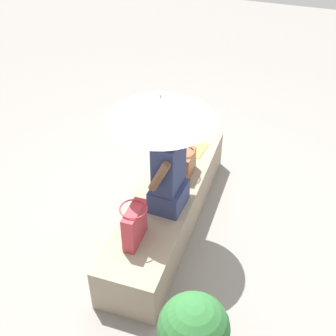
# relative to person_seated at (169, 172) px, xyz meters

# --- Properties ---
(ground_plane) EXTENTS (14.00, 14.00, 0.00)m
(ground_plane) POSITION_rel_person_seated_xyz_m (0.18, 0.07, -0.82)
(ground_plane) COLOR gray
(stone_bench) EXTENTS (2.26, 0.55, 0.43)m
(stone_bench) POSITION_rel_person_seated_xyz_m (0.18, 0.07, -0.60)
(stone_bench) COLOR gray
(stone_bench) RESTS_ON ground
(person_seated) EXTENTS (0.48, 0.30, 0.90)m
(person_seated) POSITION_rel_person_seated_xyz_m (0.00, 0.00, 0.00)
(person_seated) COLOR navy
(person_seated) RESTS_ON stone_bench
(parasol) EXTENTS (0.88, 0.88, 1.12)m
(parasol) POSITION_rel_person_seated_xyz_m (0.02, 0.08, 0.60)
(parasol) COLOR #B7B7BC
(parasol) RESTS_ON stone_bench
(handbag_black) EXTENTS (0.28, 0.21, 0.27)m
(handbag_black) POSITION_rel_person_seated_xyz_m (0.49, 0.01, -0.26)
(handbag_black) COLOR brown
(handbag_black) RESTS_ON stone_bench
(tote_bag_canvas) EXTENTS (0.31, 0.23, 0.36)m
(tote_bag_canvas) POSITION_rel_person_seated_xyz_m (-0.50, 0.13, -0.21)
(tote_bag_canvas) COLOR #B2333D
(tote_bag_canvas) RESTS_ON stone_bench
(magazine) EXTENTS (0.30, 0.23, 0.01)m
(magazine) POSITION_rel_person_seated_xyz_m (0.91, 0.01, -0.38)
(magazine) COLOR #EAE04C
(magazine) RESTS_ON stone_bench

